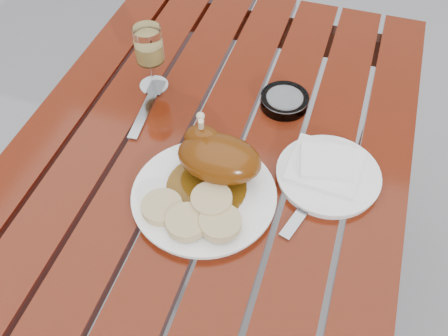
# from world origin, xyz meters

# --- Properties ---
(ground) EXTENTS (60.00, 60.00, 0.00)m
(ground) POSITION_xyz_m (0.00, 0.00, 0.00)
(ground) COLOR slate
(ground) RESTS_ON ground
(table) EXTENTS (0.80, 1.20, 0.75)m
(table) POSITION_xyz_m (0.00, 0.00, 0.38)
(table) COLOR #5E1F0B
(table) RESTS_ON ground
(dinner_plate) EXTENTS (0.33, 0.33, 0.02)m
(dinner_plate) POSITION_xyz_m (0.03, -0.13, 0.76)
(dinner_plate) COLOR white
(dinner_plate) RESTS_ON table
(roast_duck) EXTENTS (0.17, 0.17, 0.12)m
(roast_duck) POSITION_xyz_m (0.04, -0.07, 0.81)
(roast_duck) COLOR #5A360A
(roast_duck) RESTS_ON dinner_plate
(bread_dumplings) EXTENTS (0.19, 0.13, 0.03)m
(bread_dumplings) POSITION_xyz_m (0.04, -0.18, 0.78)
(bread_dumplings) COLOR tan
(bread_dumplings) RESTS_ON dinner_plate
(wine_glass) EXTENTS (0.07, 0.07, 0.15)m
(wine_glass) POSITION_xyz_m (-0.18, 0.14, 0.83)
(wine_glass) COLOR tan
(wine_glass) RESTS_ON table
(side_plate) EXTENTS (0.24, 0.24, 0.02)m
(side_plate) POSITION_xyz_m (0.25, -0.01, 0.76)
(side_plate) COLOR white
(side_plate) RESTS_ON table
(napkin) EXTENTS (0.14, 0.13, 0.01)m
(napkin) POSITION_xyz_m (0.24, 0.00, 0.77)
(napkin) COLOR white
(napkin) RESTS_ON side_plate
(ashtray) EXTENTS (0.13, 0.13, 0.03)m
(ashtray) POSITION_xyz_m (0.12, 0.17, 0.76)
(ashtray) COLOR #B2B7BC
(ashtray) RESTS_ON table
(fork) EXTENTS (0.04, 0.18, 0.01)m
(fork) POSITION_xyz_m (-0.17, 0.06, 0.75)
(fork) COLOR gray
(fork) RESTS_ON table
(knife) EXTENTS (0.09, 0.22, 0.01)m
(knife) POSITION_xyz_m (0.23, -0.06, 0.75)
(knife) COLOR gray
(knife) RESTS_ON table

